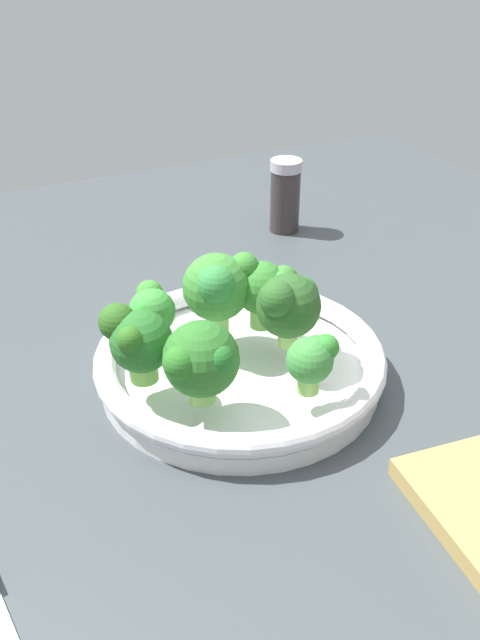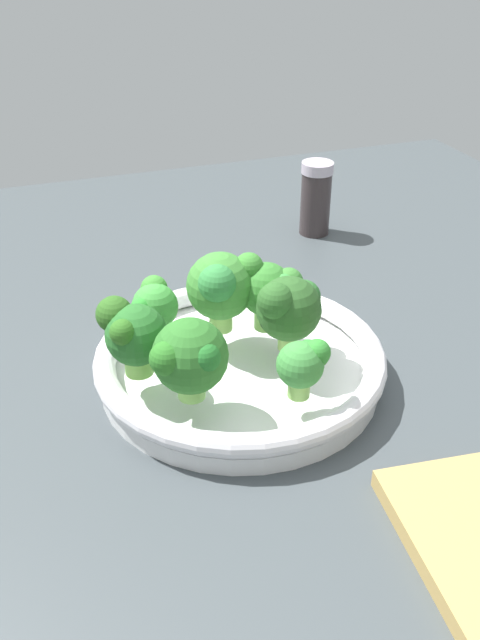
# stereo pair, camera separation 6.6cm
# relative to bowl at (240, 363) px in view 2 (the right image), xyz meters

# --- Properties ---
(ground_plane) EXTENTS (1.30, 1.30, 0.03)m
(ground_plane) POSITION_rel_bowl_xyz_m (-0.01, 0.01, -0.03)
(ground_plane) COLOR #3F464A
(bowl) EXTENTS (0.29, 0.29, 0.04)m
(bowl) POSITION_rel_bowl_xyz_m (0.00, 0.00, 0.00)
(bowl) COLOR white
(bowl) RESTS_ON ground_plane
(broccoli_floret_0) EXTENTS (0.07, 0.07, 0.08)m
(broccoli_floret_0) POSITION_rel_bowl_xyz_m (0.03, 0.00, 0.07)
(broccoli_floret_0) COLOR #9FD667
(broccoli_floret_0) RESTS_ON bowl
(broccoli_floret_1) EXTENTS (0.05, 0.05, 0.06)m
(broccoli_floret_1) POSITION_rel_bowl_xyz_m (0.05, 0.07, 0.05)
(broccoli_floret_1) COLOR #7DB55D
(broccoli_floret_1) RESTS_ON bowl
(broccoli_floret_2) EXTENTS (0.06, 0.06, 0.07)m
(broccoli_floret_2) POSITION_rel_bowl_xyz_m (-0.01, 0.11, 0.06)
(broccoli_floret_2) COLOR #87CD56
(broccoli_floret_2) RESTS_ON bowl
(broccoli_floret_3) EXTENTS (0.04, 0.05, 0.05)m
(broccoli_floret_3) POSITION_rel_bowl_xyz_m (-0.09, -0.03, 0.05)
(broccoli_floret_3) COLOR #8AC35A
(broccoli_floret_3) RESTS_ON bowl
(broccoli_floret_4) EXTENTS (0.06, 0.07, 0.08)m
(broccoli_floret_4) POSITION_rel_bowl_xyz_m (-0.02, -0.04, 0.07)
(broccoli_floret_4) COLOR #9AC862
(broccoli_floret_4) RESTS_ON bowl
(broccoli_floret_5) EXTENTS (0.07, 0.07, 0.08)m
(broccoli_floret_5) POSITION_rel_bowl_xyz_m (-0.06, 0.07, 0.06)
(broccoli_floret_5) COLOR #83C35A
(broccoli_floret_5) RESTS_ON bowl
(broccoli_floret_6) EXTENTS (0.05, 0.06, 0.07)m
(broccoli_floret_6) POSITION_rel_bowl_xyz_m (0.02, -0.04, 0.06)
(broccoli_floret_6) COLOR #8BC65F
(broccoli_floret_6) RESTS_ON bowl
(pepper_shaker) EXTENTS (0.04, 0.04, 0.10)m
(pepper_shaker) POSITION_rel_bowl_xyz_m (0.30, -0.22, 0.03)
(pepper_shaker) COLOR #362D2E
(pepper_shaker) RESTS_ON ground_plane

